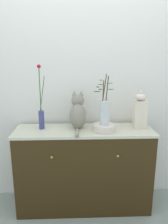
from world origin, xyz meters
The scene contains 8 objects.
ground_plane centered at (0.00, 0.00, 0.00)m, with size 6.00×6.00×0.00m, color #8F9D94.
wall_back centered at (0.00, 0.29, 1.30)m, with size 4.40×0.08×2.60m, color white.
sideboard centered at (0.00, 0.00, 0.43)m, with size 1.38×0.44×0.87m.
cat_sitting centered at (-0.06, 0.06, 1.02)m, with size 0.18×0.41×0.38m.
vase_slim_green centered at (-0.42, 0.04, 1.02)m, with size 0.08×0.05×0.64m.
bowl_porcelain centered at (0.20, -0.05, 0.90)m, with size 0.22×0.22×0.07m, color silver.
vase_glass_clear centered at (0.19, -0.05, 1.07)m, with size 0.20×0.14×0.48m.
jar_lidded_porcelain centered at (0.57, 0.05, 1.04)m, with size 0.12×0.12×0.37m.
Camera 1 is at (-0.08, -2.04, 1.56)m, focal length 34.54 mm.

